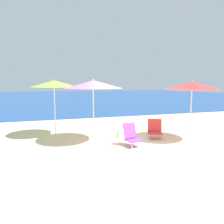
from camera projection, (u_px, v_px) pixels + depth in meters
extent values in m
plane|color=beige|center=(137.00, 145.00, 7.24)|extent=(60.00, 60.00, 0.00)
cube|color=#19478C|center=(64.00, 97.00, 31.56)|extent=(60.00, 40.00, 0.01)
cylinder|color=white|center=(191.00, 115.00, 7.77)|extent=(0.04, 0.04, 1.80)
cone|color=red|center=(192.00, 86.00, 7.63)|extent=(1.91, 1.91, 0.27)
sphere|color=white|center=(192.00, 81.00, 7.60)|extent=(0.04, 0.04, 0.04)
cylinder|color=white|center=(94.00, 115.00, 7.49)|extent=(0.04, 0.04, 1.86)
cone|color=pink|center=(93.00, 84.00, 7.34)|extent=(1.95, 1.95, 0.27)
sphere|color=white|center=(93.00, 80.00, 7.32)|extent=(0.04, 0.04, 0.04)
cylinder|color=white|center=(55.00, 112.00, 8.29)|extent=(0.04, 0.04, 1.88)
cone|color=#8ECC3D|center=(54.00, 84.00, 8.14)|extent=(1.76, 1.76, 0.24)
sphere|color=white|center=(54.00, 80.00, 8.12)|extent=(0.04, 0.04, 0.04)
cylinder|color=silver|center=(132.00, 146.00, 6.76)|extent=(0.02, 0.02, 0.20)
cylinder|color=silver|center=(142.00, 144.00, 6.94)|extent=(0.02, 0.02, 0.20)
cylinder|color=silver|center=(125.00, 143.00, 7.10)|extent=(0.02, 0.02, 0.20)
cylinder|color=silver|center=(135.00, 142.00, 7.28)|extent=(0.02, 0.02, 0.20)
cube|color=purple|center=(134.00, 140.00, 7.00)|extent=(0.53, 0.54, 0.04)
cube|color=purple|center=(130.00, 130.00, 7.17)|extent=(0.48, 0.29, 0.49)
cylinder|color=silver|center=(149.00, 138.00, 7.79)|extent=(0.02, 0.02, 0.20)
cylinder|color=silver|center=(161.00, 138.00, 7.74)|extent=(0.02, 0.02, 0.20)
cylinder|color=silver|center=(149.00, 135.00, 8.19)|extent=(0.02, 0.02, 0.20)
cylinder|color=silver|center=(160.00, 135.00, 8.14)|extent=(0.02, 0.02, 0.20)
cube|color=red|center=(155.00, 133.00, 7.95)|extent=(0.66, 0.64, 0.04)
cube|color=red|center=(155.00, 125.00, 8.15)|extent=(0.53, 0.36, 0.47)
cylinder|color=#4CB266|center=(118.00, 135.00, 8.12)|extent=(0.08, 0.08, 0.21)
cylinder|color=#4CB266|center=(118.00, 132.00, 8.10)|extent=(0.03, 0.03, 0.07)
cylinder|color=black|center=(118.00, 131.00, 8.09)|extent=(0.04, 0.04, 0.02)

